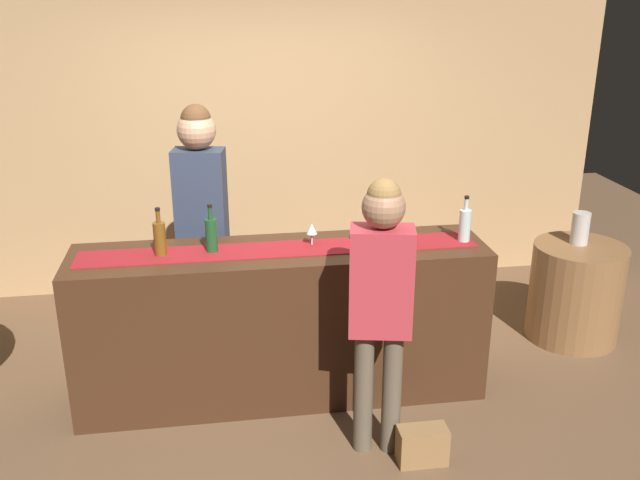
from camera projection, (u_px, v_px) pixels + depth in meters
The scene contains 15 objects.
ground_plane at pixel (283, 391), 4.67m from camera, with size 10.00×10.00×0.00m, color brown.
back_wall at pixel (257, 122), 5.94m from camera, with size 6.00×0.12×2.90m, color tan.
bar_counter at pixel (282, 323), 4.50m from camera, with size 2.59×0.60×1.01m, color #3D2314.
counter_runner_cloth at pixel (280, 249), 4.32m from camera, with size 2.46×0.28×0.01m, color maroon.
wine_bottle_green at pixel (211, 234), 4.25m from camera, with size 0.07×0.07×0.30m.
wine_bottle_clear at pixel (465, 225), 4.42m from camera, with size 0.07×0.07×0.30m.
wine_bottle_amber at pixel (160, 238), 4.19m from camera, with size 0.07×0.07×0.30m.
wine_glass_near_customer at pixel (359, 227), 4.41m from camera, with size 0.07×0.07×0.14m.
wine_glass_mid_counter at pixel (412, 231), 4.33m from camera, with size 0.07×0.07×0.14m.
wine_glass_far_end at pixel (312, 230), 4.36m from camera, with size 0.07×0.07×0.14m.
bartender at pixel (201, 204), 4.75m from camera, with size 0.37×0.26×1.82m.
customer_sipping at pixel (381, 292), 3.76m from camera, with size 0.37×0.26×1.63m.
round_side_table at pixel (575, 292), 5.27m from camera, with size 0.68×0.68×0.74m, color brown.
vase_on_side_table at pixel (580, 228), 5.16m from camera, with size 0.13×0.13×0.24m, color #B7B2A8.
handbag at pixel (422, 445), 3.95m from camera, with size 0.28×0.14×0.22m, color olive.
Camera 1 is at (-0.36, -4.03, 2.56)m, focal length 39.37 mm.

